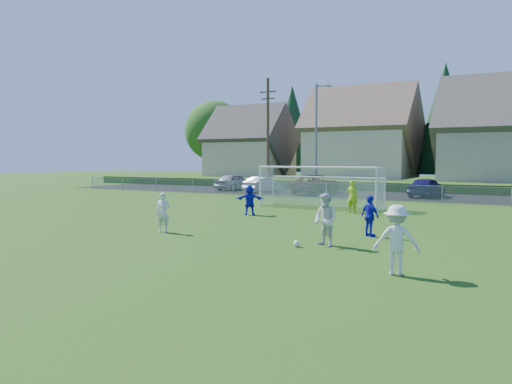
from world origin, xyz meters
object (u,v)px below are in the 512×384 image
player_blue_b (250,200)px  car_a (234,182)px  goalkeeper (352,196)px  player_white_c (396,240)px  car_c (316,184)px  soccer_goal (321,181)px  player_white_b (325,220)px  player_blue_a (370,216)px  soccer_ball (297,244)px  player_white_a (163,213)px  car_e (427,187)px  car_b (263,184)px

player_blue_b → car_a: size_ratio=0.35×
goalkeeper → car_a: goalkeeper is taller
player_white_c → car_c: 29.09m
car_a → soccer_goal: 17.80m
player_white_b → player_blue_b: (-6.94, 6.90, -0.10)m
player_blue_a → car_a: size_ratio=0.34×
soccer_ball → car_c: car_c is taller
player_white_b → player_white_c: (3.08, -2.97, -0.00)m
soccer_ball → player_white_c: player_white_c is taller
player_blue_a → soccer_goal: (-5.86, 9.69, 0.85)m
goalkeeper → car_c: size_ratio=0.31×
player_white_b → player_white_a: bearing=-151.7°
soccer_ball → car_a: car_a is taller
player_white_a → car_c: 23.46m
car_e → soccer_goal: 12.07m
player_white_c → player_blue_b: player_white_c is taller
player_white_b → player_blue_a: size_ratio=1.14×
soccer_ball → car_b: car_b is taller
player_blue_a → goalkeeper: (-3.26, 7.69, 0.11)m
player_white_b → car_c: player_white_b is taller
player_white_a → car_b: 24.29m
player_white_a → car_c: (-3.04, 23.26, 0.00)m
player_white_c → car_e: player_white_c is taller
player_blue_a → car_b: player_blue_a is taller
player_white_c → car_e: size_ratio=0.40×
player_blue_a → car_b: (-15.49, 19.96, -0.10)m
player_blue_a → car_c: size_ratio=0.27×
player_white_a → car_b: bearing=89.7°
goalkeeper → soccer_ball: bearing=105.5°
car_e → soccer_goal: (-4.02, -11.35, 0.87)m
car_a → car_e: bearing=-175.7°
soccer_ball → car_e: car_e is taller
soccer_ball → player_blue_a: player_blue_a is taller
player_white_b → soccer_ball: bearing=-116.1°
car_c → car_e: (8.72, 0.76, -0.03)m
player_white_c → player_white_b: bearing=-58.5°
player_white_a → player_blue_b: size_ratio=1.01×
car_c → player_white_a: bearing=94.2°
player_white_c → car_b: size_ratio=0.43×
player_blue_a → player_blue_b: bearing=4.9°
car_b → soccer_goal: soccer_goal is taller
player_white_c → goalkeeper: 14.60m
player_white_b → goalkeeper: 10.81m
car_b → soccer_goal: size_ratio=0.56×
player_white_a → soccer_goal: soccer_goal is taller
player_white_b → player_white_c: size_ratio=1.00×
player_blue_b → goalkeeper: goalkeeper is taller
player_white_b → player_blue_b: 9.78m
player_white_b → player_blue_a: 2.89m
soccer_ball → car_a: size_ratio=0.05×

